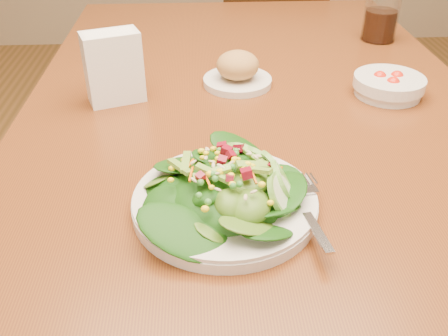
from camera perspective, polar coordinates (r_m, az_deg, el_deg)
The scene contains 7 objects.
dining_table at distance 1.04m, azimuth 3.43°, elevation 2.95°, with size 0.90×1.40×0.75m.
chair_far at distance 2.05m, azimuth 5.92°, elevation 12.46°, with size 0.48×0.48×0.85m.
salad_plate at distance 0.68m, azimuth 0.86°, elevation -2.85°, with size 0.26×0.25×0.07m.
bread_plate at distance 1.04m, azimuth 1.56°, elevation 10.98°, with size 0.14×0.14×0.07m.
tomato_bowl at distance 1.05m, azimuth 18.29°, elevation 8.97°, with size 0.14×0.14×0.05m.
drinking_glass at distance 1.35m, azimuth 17.54°, elevation 16.39°, with size 0.09×0.09×0.15m.
napkin_holder at distance 0.98m, azimuth -12.54°, elevation 11.35°, with size 0.12×0.09×0.14m.
Camera 1 is at (-0.11, -0.89, 1.18)m, focal length 40.00 mm.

